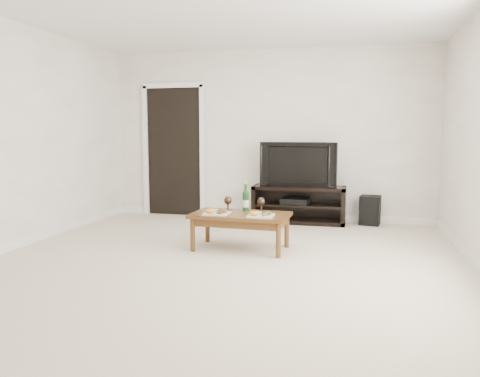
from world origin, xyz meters
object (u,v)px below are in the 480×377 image
coffee_table (241,231)px  subwoofer (370,210)px  media_console (299,204)px  television (299,164)px

coffee_table → subwoofer: bearing=51.4°
media_console → television: size_ratio=1.20×
media_console → subwoofer: size_ratio=3.21×
subwoofer → coffee_table: 2.40m
media_console → coffee_table: (-0.47, -1.78, -0.07)m
subwoofer → coffee_table: size_ratio=0.38×
media_console → coffee_table: media_console is taller
subwoofer → coffee_table: subwoofer is taller
subwoofer → coffee_table: (-1.50, -1.88, -0.00)m
television → coffee_table: size_ratio=1.02×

